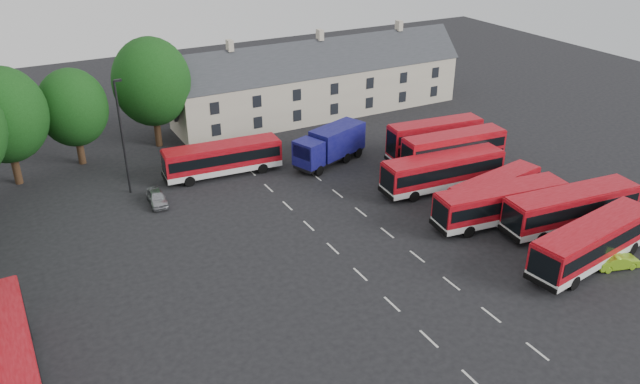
{
  "coord_description": "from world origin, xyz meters",
  "views": [
    {
      "loc": [
        -20.24,
        -33.41,
        25.05
      ],
      "look_at": [
        1.66,
        7.13,
        2.2
      ],
      "focal_mm": 35.0,
      "sensor_mm": 36.0,
      "label": 1
    }
  ],
  "objects_px": {
    "bus_row_a": "(593,240)",
    "bus_dd_south": "(453,151)",
    "lamppost": "(122,135)",
    "box_truck": "(331,144)",
    "lime_car": "(617,261)",
    "bus_west": "(7,358)",
    "silver_car": "(157,198)"
  },
  "relations": [
    {
      "from": "bus_row_a",
      "to": "bus_dd_south",
      "type": "bearing_deg",
      "value": 77.65
    },
    {
      "from": "bus_dd_south",
      "to": "lamppost",
      "type": "height_order",
      "value": "lamppost"
    },
    {
      "from": "bus_dd_south",
      "to": "box_truck",
      "type": "bearing_deg",
      "value": 143.86
    },
    {
      "from": "box_truck",
      "to": "lime_car",
      "type": "relative_size",
      "value": 2.51
    },
    {
      "from": "bus_west",
      "to": "silver_car",
      "type": "xyz_separation_m",
      "value": [
        12.92,
        18.07,
        -1.47
      ]
    },
    {
      "from": "bus_west",
      "to": "lamppost",
      "type": "height_order",
      "value": "lamppost"
    },
    {
      "from": "silver_car",
      "to": "lime_car",
      "type": "height_order",
      "value": "silver_car"
    },
    {
      "from": "box_truck",
      "to": "lime_car",
      "type": "bearing_deg",
      "value": -91.02
    },
    {
      "from": "bus_west",
      "to": "silver_car",
      "type": "distance_m",
      "value": 22.26
    },
    {
      "from": "bus_dd_south",
      "to": "lime_car",
      "type": "xyz_separation_m",
      "value": [
        0.1,
        -18.52,
        -1.81
      ]
    },
    {
      "from": "lime_car",
      "to": "bus_row_a",
      "type": "bearing_deg",
      "value": 60.17
    },
    {
      "from": "lamppost",
      "to": "bus_west",
      "type": "bearing_deg",
      "value": -117.96
    },
    {
      "from": "lamppost",
      "to": "box_truck",
      "type": "bearing_deg",
      "value": -8.31
    },
    {
      "from": "lime_car",
      "to": "box_truck",
      "type": "bearing_deg",
      "value": 33.97
    },
    {
      "from": "lamppost",
      "to": "lime_car",
      "type": "bearing_deg",
      "value": -46.06
    },
    {
      "from": "bus_dd_south",
      "to": "bus_west",
      "type": "xyz_separation_m",
      "value": [
        -39.4,
        -10.81,
        -0.29
      ]
    },
    {
      "from": "bus_west",
      "to": "box_truck",
      "type": "bearing_deg",
      "value": -59.64
    },
    {
      "from": "bus_row_a",
      "to": "bus_dd_south",
      "type": "distance_m",
      "value": 17.25
    },
    {
      "from": "box_truck",
      "to": "lamppost",
      "type": "xyz_separation_m",
      "value": [
        -19.12,
        2.79,
        3.57
      ]
    },
    {
      "from": "bus_west",
      "to": "box_truck",
      "type": "height_order",
      "value": "box_truck"
    },
    {
      "from": "bus_row_a",
      "to": "lime_car",
      "type": "height_order",
      "value": "bus_row_a"
    },
    {
      "from": "silver_car",
      "to": "box_truck",
      "type": "bearing_deg",
      "value": 5.78
    },
    {
      "from": "bus_west",
      "to": "lime_car",
      "type": "distance_m",
      "value": 40.28
    },
    {
      "from": "bus_dd_south",
      "to": "lamppost",
      "type": "distance_m",
      "value": 30.14
    },
    {
      "from": "bus_row_a",
      "to": "lamppost",
      "type": "distance_m",
      "value": 38.81
    },
    {
      "from": "bus_row_a",
      "to": "bus_west",
      "type": "relative_size",
      "value": 0.98
    },
    {
      "from": "bus_dd_south",
      "to": "lime_car",
      "type": "distance_m",
      "value": 18.61
    },
    {
      "from": "box_truck",
      "to": "bus_dd_south",
      "type": "bearing_deg",
      "value": -61.31
    },
    {
      "from": "box_truck",
      "to": "silver_car",
      "type": "bearing_deg",
      "value": 162.1
    },
    {
      "from": "box_truck",
      "to": "silver_car",
      "type": "xyz_separation_m",
      "value": [
        -17.59,
        -0.59,
        -1.38
      ]
    },
    {
      "from": "bus_dd_south",
      "to": "lime_car",
      "type": "relative_size",
      "value": 3.05
    },
    {
      "from": "bus_row_a",
      "to": "bus_dd_south",
      "type": "relative_size",
      "value": 1.16
    }
  ]
}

